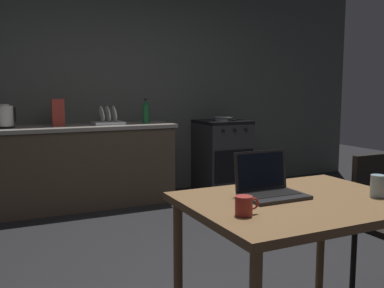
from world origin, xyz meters
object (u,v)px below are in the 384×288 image
Objects in this scene: laptop at (270,188)px; electric_kettle at (5,117)px; drinking_glass at (378,186)px; cereal_box at (58,113)px; frying_pan at (224,118)px; dish_rack at (108,120)px; stove_oven at (222,155)px; coffee_mug at (244,206)px; bottle at (146,112)px; dining_table at (298,214)px.

electric_kettle is at bearing 106.93° from laptop.
drinking_glass is (1.62, -3.24, -0.21)m from electric_kettle.
frying_pan is at bearing -1.38° from cereal_box.
laptop is 2.99m from dish_rack.
drinking_glass is at bearing -71.43° from cereal_box.
stove_oven is 3.66m from coffee_mug.
drinking_glass is (0.49, -0.25, 0.01)m from laptop.
bottle is 3.25m from coffee_mug.
bottle is 3.20m from drinking_glass.
dish_rack is at bearing 0.00° from electric_kettle.
dining_table is 0.44m from drinking_glass.
frying_pan is (1.42, 2.96, 0.13)m from laptop.
cereal_box is (-0.70, 3.12, 0.38)m from dining_table.
electric_kettle is 0.84× the size of cereal_box.
cereal_box is (-1.09, 3.26, 0.24)m from drinking_glass.
cereal_box is at bearing 179.36° from stove_oven.
bottle is at bearing -4.13° from cereal_box.
coffee_mug is at bearing -163.21° from dining_table.
bottle is at bearing 84.89° from dining_table.
electric_kettle is 1.50m from bottle.
laptop is (-1.41, -2.98, 0.34)m from stove_oven.
laptop is at bearing 153.09° from drinking_glass.
electric_kettle is 3.33m from coffee_mug.
electric_kettle is at bearing 180.00° from dish_rack.
stove_oven reaches higher than drinking_glass.
cereal_box reaches higher than frying_pan.
stove_oven is 0.80× the size of dining_table.
cereal_box is (-0.60, 3.01, 0.25)m from laptop.
dining_table is 3.12m from dish_rack.
drinking_glass is at bearing -105.85° from stove_oven.
drinking_glass is 0.39× the size of cereal_box.
coffee_mug is at bearing -118.05° from stove_oven.
bottle is (0.37, 2.94, 0.24)m from laptop.
stove_oven is 7.87× the size of drinking_glass.
laptop is 3.28m from frying_pan.
coffee_mug is (0.82, -3.22, -0.23)m from electric_kettle.
stove_oven is 0.48m from frying_pan.
dining_table is at bearing -68.46° from electric_kettle.
bottle reaches higher than frying_pan.
cereal_box reaches higher than dining_table.
cereal_box is 0.55m from dish_rack.
laptop is at bearing 37.70° from coffee_mug.
stove_oven is 2.16× the size of frying_pan.
laptop is 0.77× the size of frying_pan.
dish_rack is (-1.47, 0.00, 0.50)m from stove_oven.
bottle is at bearing 79.09° from laptop.
electric_kettle is at bearing 111.54° from dining_table.
stove_oven is at bearing 74.15° from drinking_glass.
laptop is at bearing -88.78° from dish_rack.
bottle is at bearing 92.25° from drinking_glass.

